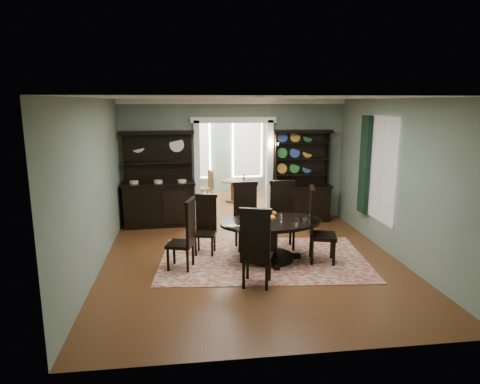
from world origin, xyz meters
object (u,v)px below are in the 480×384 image
(sideboard, at_px, (159,193))
(parlor_table, at_px, (232,188))
(welsh_dresser, at_px, (302,188))
(dining_table, at_px, (271,233))

(sideboard, distance_m, parlor_table, 3.03)
(sideboard, relative_size, welsh_dresser, 1.00)
(welsh_dresser, relative_size, parlor_table, 3.21)
(dining_table, height_order, parlor_table, dining_table)
(dining_table, xyz_separation_m, parlor_table, (-0.19, 4.88, -0.11))
(sideboard, bearing_deg, parlor_table, 44.90)
(welsh_dresser, bearing_deg, sideboard, -175.51)
(sideboard, height_order, parlor_table, sideboard)
(dining_table, distance_m, welsh_dresser, 2.98)
(sideboard, height_order, welsh_dresser, sideboard)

